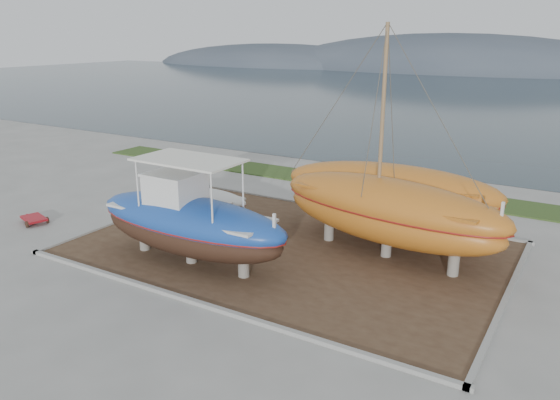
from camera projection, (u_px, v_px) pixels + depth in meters
The scene contains 11 objects.
ground at pixel (236, 283), 20.86m from camera, with size 140.00×140.00×0.00m, color gray.
dirt_patch at pixel (288, 249), 24.13m from camera, with size 18.00×12.00×0.06m, color #422D1E.
curb_frame at pixel (288, 248), 24.11m from camera, with size 18.60×12.60×0.15m, color gray, non-canonical shape.
grass_strip at pixel (382, 188), 33.54m from camera, with size 44.00×3.00×0.08m, color #284219.
sea at pixel (520, 99), 78.16m from camera, with size 260.00×100.00×0.04m, color #182931, non-canonical shape.
mountain_ridge at pixel (558, 74), 123.17m from camera, with size 200.00×36.00×20.00m, color #333D49, non-canonical shape.
blue_caique at pixel (189, 212), 22.00m from camera, with size 9.17×2.87×4.41m, color #19439C, non-canonical shape.
white_dinghy at pixel (217, 203), 28.46m from camera, with size 4.05×1.52×1.22m, color silver, non-canonical shape.
orange_sailboat at pixel (392, 146), 21.86m from camera, with size 10.29×3.03×9.51m, color #AC5F1A, non-canonical shape.
orange_bare_hull at pixel (389, 201), 25.16m from camera, with size 10.10×3.03×3.31m, color #AC5F1A, non-canonical shape.
red_trailer at pixel (34, 220), 27.40m from camera, with size 2.17×1.09×0.31m, color #A6121B, non-canonical shape.
Camera 1 is at (11.25, -15.40, 9.20)m, focal length 35.00 mm.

